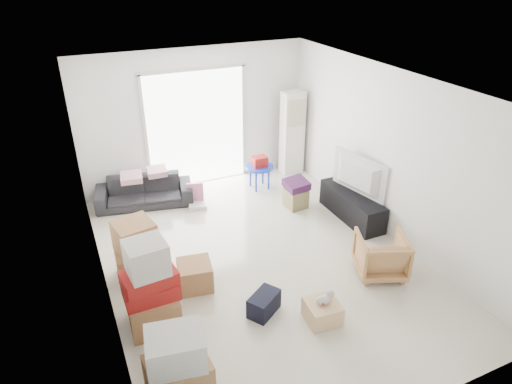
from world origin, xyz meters
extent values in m
cube|color=beige|center=(0.00, 0.00, -0.12)|extent=(4.50, 6.00, 0.24)
cube|color=white|center=(0.00, 0.00, 2.82)|extent=(4.50, 6.00, 0.24)
cube|color=white|center=(0.00, 3.12, 1.35)|extent=(4.50, 0.24, 2.70)
cube|color=white|center=(0.00, -3.12, 1.35)|extent=(4.50, 0.24, 2.70)
cube|color=white|center=(-2.37, 0.00, 1.35)|extent=(0.24, 6.00, 2.70)
cube|color=white|center=(2.37, 0.00, 1.35)|extent=(0.24, 6.00, 2.70)
cube|color=white|center=(0.00, 2.98, 1.15)|extent=(2.00, 0.01, 2.30)
cube|color=silver|center=(-1.00, 2.97, 1.15)|extent=(0.06, 0.04, 2.30)
cube|color=silver|center=(1.00, 2.97, 1.15)|extent=(0.06, 0.04, 2.30)
cube|color=silver|center=(0.00, 2.97, 2.30)|extent=(2.10, 0.04, 0.06)
cube|color=white|center=(1.95, 2.65, 0.88)|extent=(0.45, 0.30, 1.75)
cube|color=black|center=(2.00, 0.48, 0.24)|extent=(0.43, 1.44, 0.48)
imported|color=black|center=(2.00, 0.48, 0.56)|extent=(0.90, 1.28, 0.15)
imported|color=#29292E|center=(-1.23, 2.50, 0.34)|extent=(1.82, 0.86, 0.68)
cube|color=#CE969F|center=(-1.42, 2.48, 0.74)|extent=(0.40, 0.34, 0.11)
cube|color=#CE969F|center=(-0.95, 2.54, 0.75)|extent=(0.40, 0.33, 0.13)
imported|color=tan|center=(1.45, -1.01, 0.35)|extent=(0.87, 0.84, 0.70)
cube|color=#AE7B4E|center=(-1.80, -1.84, 0.24)|extent=(0.66, 0.56, 0.48)
cube|color=silver|center=(-1.80, -1.84, 0.66)|extent=(0.65, 0.57, 0.37)
cube|color=#AE7B4E|center=(-1.80, -0.68, 0.22)|extent=(0.63, 0.63, 0.44)
cube|color=red|center=(-1.80, -0.68, 0.54)|extent=(0.66, 0.44, 0.20)
cube|color=red|center=(-1.80, -0.68, 0.72)|extent=(0.68, 0.49, 0.18)
cube|color=silver|center=(-1.80, -0.68, 1.02)|extent=(0.50, 0.48, 0.42)
cube|color=#AE7B4E|center=(-1.77, 0.39, 0.21)|extent=(0.60, 0.50, 0.43)
cube|color=#AE7B4E|center=(-1.77, 0.39, 0.66)|extent=(0.60, 0.60, 0.46)
cube|color=#AE7B4E|center=(-1.10, -0.19, 0.19)|extent=(0.53, 0.53, 0.38)
cube|color=black|center=(-0.45, -1.07, 0.14)|extent=(0.52, 0.47, 0.29)
cube|color=#998F59|center=(1.29, 1.24, 0.18)|extent=(0.38, 0.38, 0.36)
cube|color=#4C1F4F|center=(1.29, 1.24, 0.43)|extent=(0.41, 0.41, 0.14)
cylinder|color=#1831B9|center=(1.01, 2.22, 0.46)|extent=(0.55, 0.55, 0.04)
cylinder|color=#1831B9|center=(1.15, 2.36, 0.22)|extent=(0.04, 0.04, 0.44)
cylinder|color=#1831B9|center=(0.87, 2.36, 0.22)|extent=(0.04, 0.04, 0.44)
cylinder|color=#1831B9|center=(0.87, 2.08, 0.22)|extent=(0.04, 0.04, 0.44)
cylinder|color=#1831B9|center=(1.15, 2.08, 0.22)|extent=(0.04, 0.04, 0.44)
cube|color=red|center=(1.01, 2.22, 0.58)|extent=(0.28, 0.22, 0.20)
cube|color=silver|center=(-0.37, 1.97, 0.04)|extent=(0.40, 0.37, 0.08)
cube|color=pink|center=(-0.37, 2.09, 0.26)|extent=(0.31, 0.13, 0.36)
cube|color=#DDAE7F|center=(0.17, -1.51, 0.14)|extent=(0.45, 0.45, 0.27)
ellipsoid|color=#B2ADA8|center=(0.17, -1.51, 0.33)|extent=(0.20, 0.14, 0.11)
cube|color=#B32A17|center=(0.17, -1.51, 0.33)|extent=(0.16, 0.14, 0.03)
sphere|color=#B2ADA8|center=(0.29, -1.48, 0.36)|extent=(0.11, 0.11, 0.11)
camera|label=1|loc=(-2.43, -5.20, 4.19)|focal=32.00mm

